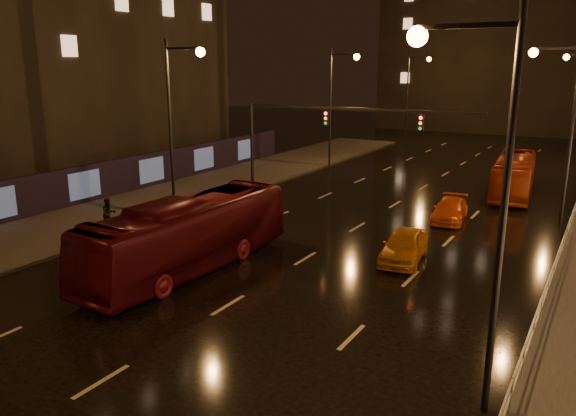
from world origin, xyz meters
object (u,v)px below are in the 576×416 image
Objects in this scene: pedestrian_b at (109,214)px; taxi_near at (404,246)px; bus_curb at (514,175)px; bus_red at (189,235)px; taxi_far at (450,210)px.

taxi_near is at bearing -61.75° from pedestrian_b.
bus_curb is 2.33× the size of taxi_near.
bus_curb reaches higher than taxi_near.
bus_red is at bearing -118.56° from bus_curb.
bus_curb is at bearing 67.80° from bus_red.
bus_curb is 16.83m from taxi_near.
bus_red is at bearing -126.20° from taxi_far.
taxi_near is (-2.00, -16.70, -0.65)m from bus_curb.
taxi_near is at bearing 37.89° from bus_red.
pedestrian_b is at bearing -173.84° from taxi_near.
bus_curb reaches higher than taxi_far.
taxi_near is at bearing -102.09° from bus_curb.
pedestrian_b is (-7.34, 2.18, -0.57)m from bus_red.
bus_curb is (9.66, 22.43, -0.20)m from bus_red.
taxi_near is 15.42m from pedestrian_b.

